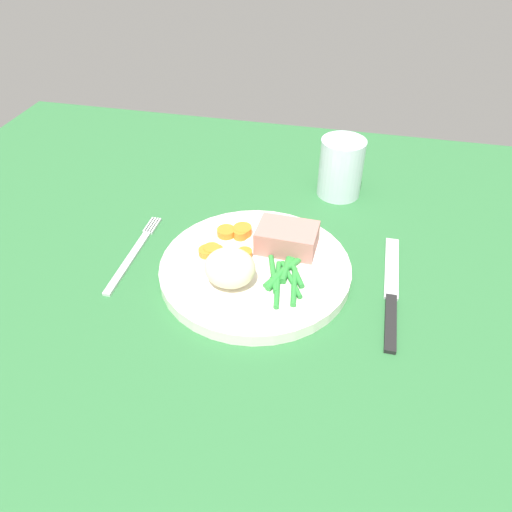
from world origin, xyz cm
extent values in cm
cube|color=#2D6B38|center=(0.00, 0.00, 1.00)|extent=(120.00, 90.00, 2.00)
cylinder|color=white|center=(-1.43, 0.40, 2.80)|extent=(24.21, 24.21, 1.60)
cube|color=#B2756B|center=(1.84, 4.21, 5.19)|extent=(7.88, 5.66, 3.18)
ellipsoid|color=beige|center=(-3.61, -3.96, 5.88)|extent=(6.14, 5.52, 4.56)
cylinder|color=orange|center=(-3.03, 0.97, 4.16)|extent=(1.90, 1.90, 1.12)
cylinder|color=orange|center=(-4.52, 5.81, 4.19)|extent=(2.50, 2.50, 1.18)
cylinder|color=orange|center=(-4.63, 5.00, 4.17)|extent=(1.89, 1.89, 1.14)
cylinder|color=orange|center=(-7.01, 0.75, 4.01)|extent=(2.42, 2.42, 0.82)
cylinder|color=orange|center=(-7.92, 0.51, 4.04)|extent=(2.21, 2.21, 0.88)
cylinder|color=orange|center=(-7.43, 0.96, 4.08)|extent=(2.13, 2.13, 0.97)
cylinder|color=orange|center=(-6.64, 5.12, 4.08)|extent=(2.50, 2.50, 0.96)
cylinder|color=#2D8C38|center=(2.28, -0.94, 3.99)|extent=(3.14, 7.41, 0.78)
cylinder|color=#2D8C38|center=(4.07, -3.39, 3.95)|extent=(1.50, 6.39, 0.70)
cylinder|color=#2D8C38|center=(2.08, -3.39, 3.93)|extent=(1.80, 7.94, 0.65)
cylinder|color=#2D8C38|center=(3.49, -2.16, 3.91)|extent=(3.72, 6.05, 0.61)
cylinder|color=#2D8C38|center=(1.97, -1.43, 3.94)|extent=(3.19, 5.67, 0.68)
cylinder|color=#2D8C38|center=(2.61, 0.02, 4.03)|extent=(0.94, 5.94, 0.85)
cylinder|color=#2D8C38|center=(1.23, -1.71, 3.95)|extent=(2.55, 6.50, 0.70)
cylinder|color=#2D8C38|center=(2.90, -0.48, 3.98)|extent=(3.95, 6.02, 0.76)
cylinder|color=#2D8C38|center=(3.43, -0.33, 3.96)|extent=(3.76, 6.77, 0.71)
cube|color=silver|center=(-18.22, -1.60, 2.20)|extent=(1.00, 13.00, 0.40)
cube|color=silver|center=(-18.82, 6.70, 2.20)|extent=(0.24, 3.60, 0.40)
cube|color=silver|center=(-18.42, 6.70, 2.20)|extent=(0.24, 3.60, 0.40)
cube|color=silver|center=(-18.02, 6.70, 2.20)|extent=(0.24, 3.60, 0.40)
cube|color=silver|center=(-17.62, 6.70, 2.20)|extent=(0.24, 3.60, 0.40)
cube|color=black|center=(15.61, -5.10, 2.20)|extent=(1.30, 9.00, 0.64)
cube|color=silver|center=(15.61, 4.90, 2.20)|extent=(1.70, 12.00, 0.40)
cylinder|color=silver|center=(7.06, 21.76, 6.54)|extent=(6.74, 6.74, 9.07)
cylinder|color=silver|center=(7.06, 21.76, 3.94)|extent=(6.20, 6.20, 3.87)
camera|label=1|loc=(9.14, -46.21, 43.77)|focal=34.54mm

